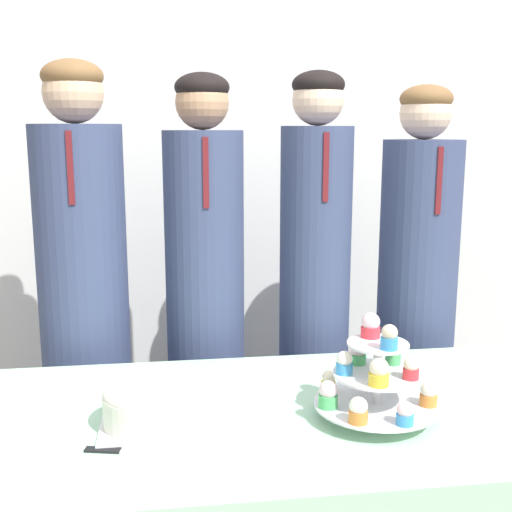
{
  "coord_description": "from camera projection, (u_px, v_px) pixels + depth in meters",
  "views": [
    {
      "loc": [
        -0.34,
        -1.1,
        1.42
      ],
      "look_at": [
        -0.12,
        0.43,
        1.11
      ],
      "focal_mm": 45.0,
      "sensor_mm": 36.0,
      "label": 1
    }
  ],
  "objects": [
    {
      "name": "student_2",
      "position": [
        314.0,
        312.0,
        2.26
      ],
      "size": [
        0.25,
        0.25,
        1.61
      ],
      "color": "#384266",
      "rests_on": "ground_plane"
    },
    {
      "name": "student_0",
      "position": [
        85.0,
        321.0,
        2.16
      ],
      "size": [
        0.29,
        0.3,
        1.63
      ],
      "color": "#384266",
      "rests_on": "ground_plane"
    },
    {
      "name": "student_3",
      "position": [
        415.0,
        317.0,
        2.32
      ],
      "size": [
        0.28,
        0.28,
        1.57
      ],
      "color": "#384266",
      "rests_on": "ground_plane"
    },
    {
      "name": "wall_back",
      "position": [
        245.0,
        145.0,
        2.78
      ],
      "size": [
        9.0,
        0.06,
        2.7
      ],
      "color": "silver",
      "rests_on": "ground_plane"
    },
    {
      "name": "cupcake_stand",
      "position": [
        375.0,
        378.0,
        1.57
      ],
      "size": [
        0.31,
        0.31,
        0.26
      ],
      "color": "silver",
      "rests_on": "table"
    },
    {
      "name": "round_cake",
      "position": [
        144.0,
        403.0,
        1.53
      ],
      "size": [
        0.21,
        0.21,
        0.12
      ],
      "color": "white",
      "rests_on": "table"
    },
    {
      "name": "student_1",
      "position": [
        206.0,
        320.0,
        2.22
      ],
      "size": [
        0.27,
        0.27,
        1.6
      ],
      "color": "#384266",
      "rests_on": "ground_plane"
    },
    {
      "name": "cake_knife",
      "position": [
        124.0,
        451.0,
        1.42
      ],
      "size": [
        0.26,
        0.08,
        0.01
      ],
      "rotation": [
        0.0,
        0.0,
        -0.22
      ],
      "color": "silver",
      "rests_on": "table"
    }
  ]
}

